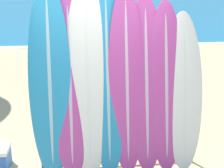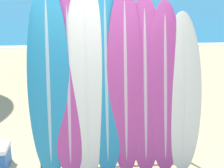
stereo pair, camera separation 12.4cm
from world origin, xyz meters
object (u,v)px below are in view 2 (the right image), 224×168
surfboard_slot_2 (86,79)px  person_far_left (43,32)px  surfboard_slot_1 (69,85)px  surfboard_rack (117,133)px  surfboard_slot_0 (49,81)px  person_far_right (118,51)px  surfboard_slot_4 (125,81)px  surfboard_slot_7 (183,93)px  surfboard_slot_3 (106,79)px  surfboard_slot_6 (165,87)px  surfboard_slot_5 (145,85)px  person_near_water (119,39)px  person_mid_beach (106,29)px

surfboard_slot_2 → person_far_left: size_ratio=1.54×
surfboard_slot_1 → person_far_left: (-1.27, 7.33, -0.30)m
surfboard_rack → surfboard_slot_2: 0.89m
surfboard_slot_0 → person_far_right: bearing=71.5°
surfboard_slot_2 → surfboard_slot_4: bearing=-3.0°
surfboard_slot_1 → surfboard_slot_7: bearing=-1.7°
surfboard_slot_2 → person_far_left: (-1.51, 7.32, -0.38)m
surfboard_rack → surfboard_slot_3: surfboard_slot_3 is taller
surfboard_slot_6 → surfboard_slot_7: surfboard_slot_6 is taller
surfboard_slot_5 → person_near_water: (0.24, 5.83, -0.33)m
person_near_water → surfboard_slot_0: bearing=56.8°
surfboard_slot_0 → surfboard_slot_3: surfboard_slot_0 is taller
person_far_left → surfboard_slot_3: bearing=134.0°
surfboard_slot_4 → person_near_water: surfboard_slot_4 is taller
surfboard_rack → surfboard_slot_3: bearing=155.8°
person_far_right → person_near_water: bearing=63.3°
surfboard_slot_5 → surfboard_slot_0: bearing=179.7°
surfboard_slot_3 → person_far_right: size_ratio=1.64×
surfboard_rack → surfboard_slot_2: surfboard_slot_2 is taller
surfboard_slot_6 → person_far_left: bearing=109.4°
surfboard_slot_1 → person_far_left: size_ratio=1.44×
surfboard_slot_5 → surfboard_slot_6: bearing=-3.1°
surfboard_rack → surfboard_slot_4: (0.12, 0.03, 0.75)m
surfboard_slot_4 → surfboard_slot_6: 0.56m
surfboard_slot_2 → surfboard_slot_5: (0.80, -0.03, -0.11)m
surfboard_slot_0 → surfboard_slot_2: (0.50, 0.02, 0.01)m
surfboard_slot_2 → person_mid_beach: size_ratio=1.62×
surfboard_slot_1 → surfboard_slot_6: 1.32m
surfboard_slot_4 → surfboard_rack: bearing=-163.7°
surfboard_rack → surfboard_slot_4: size_ratio=0.87×
surfboard_slot_1 → surfboard_slot_4: 0.77m
surfboard_rack → person_far_left: person_far_left is taller
surfboard_rack → person_far_left: size_ratio=1.28×
surfboard_slot_2 → surfboard_slot_6: bearing=-2.3°
surfboard_slot_2 → surfboard_slot_4: surfboard_slot_2 is taller
surfboard_slot_4 → person_near_water: bearing=85.0°
surfboard_slot_4 → surfboard_slot_5: (0.27, -0.00, -0.06)m
surfboard_slot_4 → surfboard_slot_6: surfboard_slot_4 is taller
surfboard_slot_2 → surfboard_slot_0: bearing=-177.6°
surfboard_slot_6 → person_far_right: surfboard_slot_6 is taller
surfboard_slot_0 → person_near_water: 6.04m
surfboard_rack → surfboard_slot_1: bearing=175.9°
surfboard_slot_0 → surfboard_slot_2: bearing=2.4°
person_far_left → person_mid_beach: bearing=-127.2°
surfboard_slot_1 → person_far_right: 4.20m
surfboard_slot_4 → surfboard_slot_6: size_ratio=1.08×
person_far_left → surfboard_slot_2: bearing=132.0°
surfboard_slot_3 → person_far_left: surfboard_slot_3 is taller
surfboard_slot_4 → surfboard_slot_7: bearing=-2.5°
surfboard_slot_2 → person_mid_beach: (0.79, 8.27, -0.43)m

